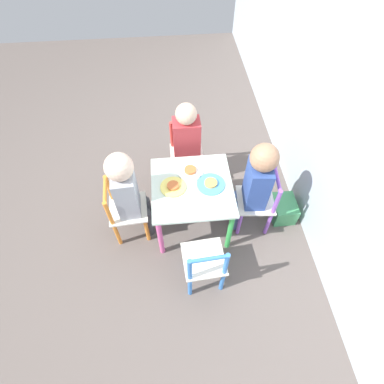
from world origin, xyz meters
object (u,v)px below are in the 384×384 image
object	(u,v)px
chair_orange	(125,211)
child_back	(256,181)
plate_left	(190,171)
chair_purple	(258,202)
kids_table	(192,192)
child_left	(187,142)
plate_back	(211,184)
storage_bin	(283,209)
plate_front	(173,187)
chair_blue	(204,264)
chair_red	(186,154)
child_front	(128,190)

from	to	relation	value
chair_orange	child_back	world-z (taller)	child_back
plate_left	chair_purple	bearing A→B (deg)	70.47
kids_table	child_left	world-z (taller)	child_left
chair_purple	plate_back	bearing A→B (deg)	-91.82
child_back	plate_left	xyz separation A→B (m)	(-0.16, -0.42, -0.04)
chair_orange	child_left	bearing A→B (deg)	-50.32
plate_left	storage_bin	distance (m)	0.82
chair_orange	storage_bin	distance (m)	1.20
chair_purple	child_left	world-z (taller)	child_left
plate_back	plate_front	bearing A→B (deg)	-90.00
chair_orange	chair_blue	size ratio (longest dim) A/B	1.00
child_left	plate_back	distance (m)	0.44
plate_back	storage_bin	world-z (taller)	plate_back
chair_orange	plate_front	world-z (taller)	chair_orange
kids_table	child_left	distance (m)	0.42
plate_left	storage_bin	xyz separation A→B (m)	(0.13, 0.71, -0.38)
chair_red	chair_purple	xyz separation A→B (m)	(0.52, 0.48, 0.00)
storage_bin	chair_orange	bearing A→B (deg)	-88.94
child_front	plate_left	bearing A→B (deg)	-73.53
chair_orange	child_front	xyz separation A→B (m)	(-0.00, 0.06, 0.23)
chair_purple	chair_blue	xyz separation A→B (m)	(0.43, -0.44, 0.00)
chair_blue	plate_back	world-z (taller)	chair_blue
chair_orange	storage_bin	xyz separation A→B (m)	(-0.02, 1.19, -0.18)
kids_table	plate_left	world-z (taller)	plate_left
chair_blue	plate_front	size ratio (longest dim) A/B	3.06
plate_back	child_front	bearing A→B (deg)	-87.23
plate_left	plate_back	size ratio (longest dim) A/B	0.95
child_left	storage_bin	distance (m)	0.91
kids_table	plate_left	size ratio (longest dim) A/B	3.03
chair_blue	child_front	xyz separation A→B (m)	(-0.45, -0.45, 0.23)
chair_red	plate_front	xyz separation A→B (m)	(0.48, -0.12, 0.20)
chair_purple	storage_bin	size ratio (longest dim) A/B	2.45
child_left	plate_front	world-z (taller)	child_left
chair_red	chair_blue	size ratio (longest dim) A/B	1.00
chair_red	chair_blue	xyz separation A→B (m)	(0.95, 0.04, 0.00)
child_back	plate_back	distance (m)	0.30
child_front	chair_red	bearing A→B (deg)	-43.12
chair_orange	storage_bin	world-z (taller)	chair_orange
plate_left	plate_back	xyz separation A→B (m)	(0.13, 0.13, 0.00)
plate_front	kids_table	bearing A→B (deg)	90.00
chair_red	plate_back	xyz separation A→B (m)	(0.48, 0.13, 0.20)
plate_front	plate_back	xyz separation A→B (m)	(0.00, 0.25, 0.00)
storage_bin	plate_front	bearing A→B (deg)	-90.54
child_back	plate_back	xyz separation A→B (m)	(-0.04, -0.29, -0.04)
chair_purple	plate_front	world-z (taller)	chair_purple
child_back	plate_left	size ratio (longest dim) A/B	4.52
chair_blue	child_left	world-z (taller)	child_left
chair_red	child_back	distance (m)	0.70
chair_blue	plate_left	xyz separation A→B (m)	(-0.60, -0.03, 0.20)
plate_front	plate_back	distance (m)	0.25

